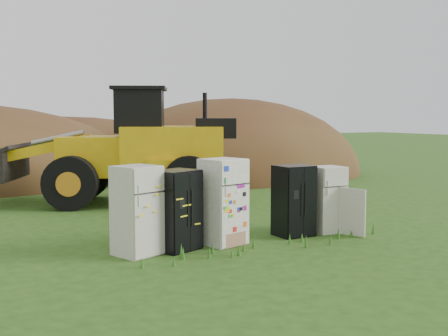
# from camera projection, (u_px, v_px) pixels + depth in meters

# --- Properties ---
(ground) EXTENTS (120.00, 120.00, 0.00)m
(ground) POSITION_uv_depth(u_px,v_px,m) (243.00, 242.00, 12.40)
(ground) COLOR #264713
(ground) RESTS_ON ground
(fridge_leftmost) EXTENTS (1.01, 0.99, 1.79)m
(fridge_leftmost) POSITION_uv_depth(u_px,v_px,m) (137.00, 210.00, 11.19)
(fridge_leftmost) COLOR silver
(fridge_leftmost) RESTS_ON ground
(fridge_black_side) EXTENTS (1.07, 0.97, 1.67)m
(fridge_black_side) POSITION_uv_depth(u_px,v_px,m) (177.00, 210.00, 11.59)
(fridge_black_side) COLOR black
(fridge_black_side) RESTS_ON ground
(fridge_sticker) EXTENTS (1.00, 0.95, 1.86)m
(fridge_sticker) POSITION_uv_depth(u_px,v_px,m) (223.00, 202.00, 12.12)
(fridge_sticker) COLOR white
(fridge_sticker) RESTS_ON ground
(fridge_black_right) EXTENTS (0.84, 0.71, 1.64)m
(fridge_black_right) POSITION_uv_depth(u_px,v_px,m) (294.00, 201.00, 12.98)
(fridge_black_right) COLOR black
(fridge_black_right) RESTS_ON ground
(fridge_open_door) EXTENTS (0.73, 0.68, 1.57)m
(fridge_open_door) POSITION_uv_depth(u_px,v_px,m) (327.00, 199.00, 13.42)
(fridge_open_door) COLOR silver
(fridge_open_door) RESTS_ON ground
(wheel_loader) EXTENTS (8.19, 5.94, 3.67)m
(wheel_loader) POSITION_uv_depth(u_px,v_px,m) (111.00, 146.00, 17.66)
(wheel_loader) COLOR gold
(wheel_loader) RESTS_ON ground
(dirt_mound_right) EXTENTS (12.97, 9.51, 7.13)m
(dirt_mound_right) POSITION_uv_depth(u_px,v_px,m) (232.00, 175.00, 26.04)
(dirt_mound_right) COLOR #442615
(dirt_mound_right) RESTS_ON ground
(dirt_mound_back) EXTENTS (15.67, 10.45, 5.45)m
(dirt_mound_back) POSITION_uv_depth(u_px,v_px,m) (65.00, 170.00, 28.66)
(dirt_mound_back) COLOR #442615
(dirt_mound_back) RESTS_ON ground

